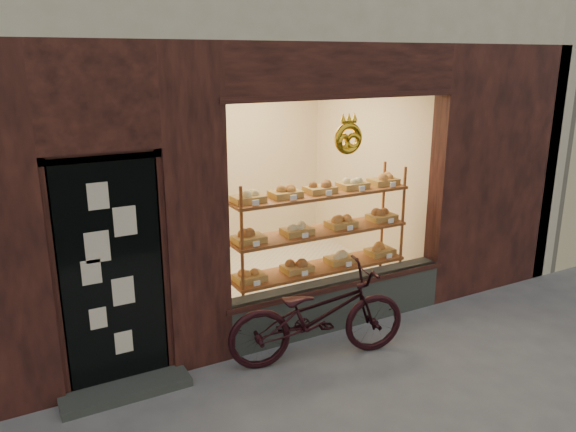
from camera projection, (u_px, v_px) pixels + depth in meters
display_shelf at (319, 241)px, 6.55m from camera, size 2.20×0.45×1.70m
bicycle at (318, 315)px, 5.59m from camera, size 1.93×1.00×0.97m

